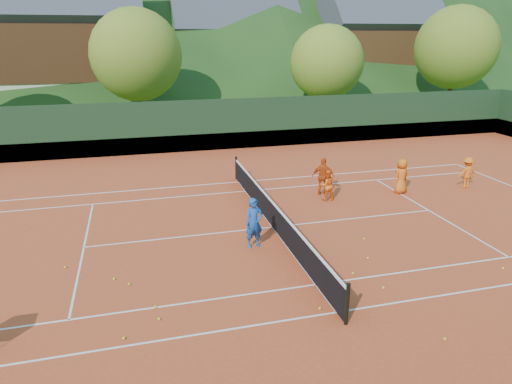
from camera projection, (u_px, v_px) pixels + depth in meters
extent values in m
plane|color=#314F18|center=(273.00, 228.00, 16.33)|extent=(400.00, 400.00, 0.00)
cube|color=#AE3C1C|center=(273.00, 227.00, 16.33)|extent=(40.00, 24.00, 0.02)
imported|color=#184A9C|center=(254.00, 223.00, 14.56)|extent=(0.66, 0.49, 1.66)
imported|color=orange|center=(327.00, 185.00, 18.80)|extent=(0.65, 0.51, 1.31)
imported|color=#CD4912|center=(323.00, 176.00, 19.41)|extent=(1.03, 0.72, 1.62)
imported|color=orange|center=(401.00, 176.00, 19.60)|extent=(0.84, 0.65, 1.52)
imported|color=orange|center=(467.00, 173.00, 20.32)|extent=(0.93, 0.55, 1.41)
sphere|color=yellow|center=(353.00, 273.00, 13.09)|extent=(0.07, 0.07, 0.07)
sphere|color=yellow|center=(364.00, 239.00, 15.31)|extent=(0.07, 0.07, 0.07)
sphere|color=yellow|center=(159.00, 319.00, 10.99)|extent=(0.07, 0.07, 0.07)
sphere|color=yellow|center=(368.00, 258.00, 13.99)|extent=(0.07, 0.07, 0.07)
sphere|color=yellow|center=(445.00, 339.00, 10.27)|extent=(0.07, 0.07, 0.07)
sphere|color=yellow|center=(65.00, 267.00, 13.43)|extent=(0.07, 0.07, 0.07)
sphere|color=yellow|center=(383.00, 288.00, 12.35)|extent=(0.07, 0.07, 0.07)
sphere|color=yellow|center=(129.00, 284.00, 12.53)|extent=(0.07, 0.07, 0.07)
sphere|color=yellow|center=(114.00, 279.00, 12.79)|extent=(0.07, 0.07, 0.07)
sphere|color=yellow|center=(124.00, 338.00, 10.29)|extent=(0.07, 0.07, 0.07)
sphere|color=yellow|center=(320.00, 308.00, 11.42)|extent=(0.07, 0.07, 0.07)
sphere|color=yellow|center=(156.00, 307.00, 11.48)|extent=(0.07, 0.07, 0.07)
sphere|color=yellow|center=(503.00, 268.00, 13.38)|extent=(0.07, 0.07, 0.07)
cube|color=silver|center=(337.00, 312.00, 11.31)|extent=(23.77, 0.06, 0.00)
cube|color=white|center=(239.00, 182.00, 21.33)|extent=(23.77, 0.06, 0.00)
cube|color=silver|center=(316.00, 285.00, 12.56)|extent=(23.77, 0.06, 0.00)
cube|color=white|center=(246.00, 191.00, 20.08)|extent=(23.77, 0.06, 0.00)
cube|color=silver|center=(84.00, 247.00, 14.77)|extent=(0.06, 8.23, 0.00)
cube|color=silver|center=(429.00, 210.00, 17.87)|extent=(0.06, 8.23, 0.00)
cube|color=silver|center=(273.00, 227.00, 16.32)|extent=(12.80, 0.06, 0.00)
cube|color=silver|center=(273.00, 227.00, 16.32)|extent=(0.06, 10.97, 0.00)
cube|color=black|center=(273.00, 215.00, 16.18)|extent=(0.03, 11.97, 0.90)
cube|color=white|center=(273.00, 203.00, 16.02)|extent=(0.05, 11.97, 0.06)
cylinder|color=black|center=(347.00, 304.00, 10.68)|extent=(0.10, 0.10, 1.10)
cylinder|color=black|center=(236.00, 168.00, 21.61)|extent=(0.10, 0.10, 1.10)
cube|color=black|center=(214.00, 125.00, 26.80)|extent=(40.00, 0.05, 3.00)
cube|color=#1A5B24|center=(214.00, 142.00, 27.12)|extent=(40.40, 0.05, 1.00)
cube|color=beige|center=(69.00, 95.00, 40.84)|extent=(12.00, 9.00, 2.88)
cube|color=#361D0E|center=(64.00, 52.00, 39.64)|extent=(12.24, 9.18, 4.48)
cube|color=#3F3F47|center=(59.00, 17.00, 38.71)|extent=(13.80, 9.93, 9.93)
cube|color=beige|center=(234.00, 87.00, 48.43)|extent=(11.00, 8.00, 2.52)
cube|color=#361C0E|center=(234.00, 56.00, 47.38)|extent=(11.22, 8.16, 3.92)
cube|color=#3D3D44|center=(233.00, 30.00, 46.55)|extent=(12.65, 8.82, 8.82)
cube|color=beige|center=(372.00, 87.00, 48.15)|extent=(10.00, 8.00, 2.70)
cube|color=#3A210F|center=(374.00, 53.00, 47.02)|extent=(10.20, 8.16, 4.20)
cube|color=#404048|center=(377.00, 25.00, 46.14)|extent=(11.50, 8.82, 8.82)
cylinder|color=#3C2618|center=(141.00, 109.00, 33.16)|extent=(0.36, 0.36, 2.88)
sphere|color=#51751F|center=(136.00, 55.00, 31.93)|extent=(6.40, 6.40, 6.40)
cylinder|color=#422B1A|center=(325.00, 106.00, 35.70)|extent=(0.36, 0.36, 2.52)
sphere|color=#517820|center=(327.00, 62.00, 34.63)|extent=(5.60, 5.60, 5.60)
cylinder|color=#3D2518|center=(449.00, 96.00, 39.44)|extent=(0.36, 0.36, 3.06)
sphere|color=#4B711E|center=(456.00, 48.00, 38.13)|extent=(6.80, 6.80, 6.80)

